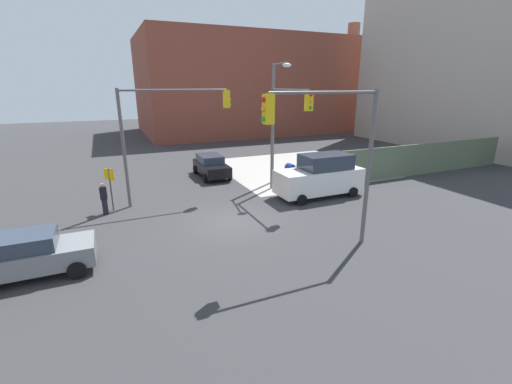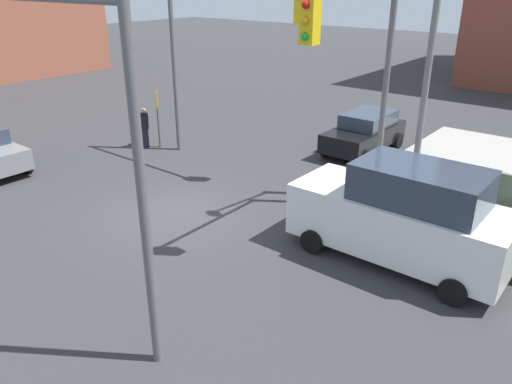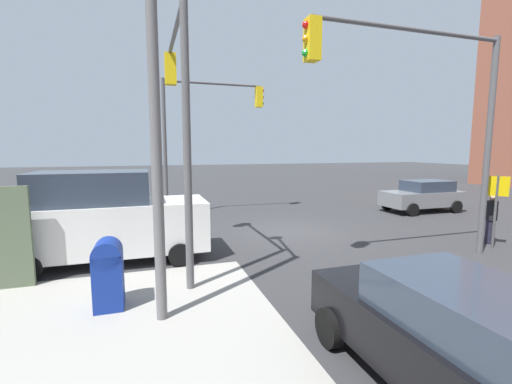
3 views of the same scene
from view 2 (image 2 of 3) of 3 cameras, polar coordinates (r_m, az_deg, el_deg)
ground_plane at (r=15.55m, az=-9.48°, el=-2.53°), size 120.00×120.00×0.00m
traffic_signal_nw_corner at (r=18.75m, az=-4.29°, el=17.07°), size 6.32×0.36×6.50m
traffic_signal_se_corner at (r=9.52m, az=-20.85°, el=9.13°), size 5.03×0.36×6.50m
traffic_signal_ne_corner at (r=13.62m, az=11.82°, el=13.87°), size 0.36×4.54×6.50m
street_lamp_corner at (r=15.72m, az=18.65°, el=14.86°), size 0.72×2.66×8.00m
warning_sign_two_way at (r=21.49m, az=-11.21°, el=9.25°), size 0.48×0.48×2.40m
mailbox_blue at (r=15.98m, az=19.78°, el=0.07°), size 0.56×0.64×1.43m
coupe_black at (r=21.17m, az=12.32°, el=6.72°), size 2.02×4.22×1.62m
van_white_delivery at (r=12.90m, az=16.46°, el=-2.53°), size 5.40×2.32×2.62m
pedestrian_crossing at (r=21.72m, az=-12.60°, el=7.24°), size 0.36×0.36×1.72m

